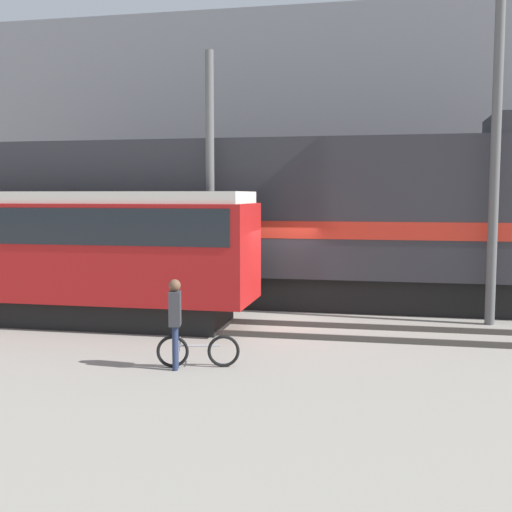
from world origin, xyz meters
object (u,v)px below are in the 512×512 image
(streetcar, at_px, (36,248))
(freight_locomotive, at_px, (273,220))
(utility_pole_left, at_px, (210,184))
(person, at_px, (175,314))
(bicycle, at_px, (198,351))
(utility_pole_center, at_px, (495,155))

(streetcar, bearing_deg, freight_locomotive, 35.09)
(streetcar, distance_m, utility_pole_left, 5.04)
(streetcar, bearing_deg, person, -36.43)
(utility_pole_left, bearing_deg, person, -81.12)
(streetcar, height_order, person, streetcar)
(freight_locomotive, bearing_deg, utility_pole_left, -125.88)
(bicycle, height_order, utility_pole_center, utility_pole_center)
(utility_pole_left, bearing_deg, freight_locomotive, 54.12)
(bicycle, bearing_deg, utility_pole_left, 103.10)
(streetcar, relative_size, utility_pole_center, 1.33)
(freight_locomotive, relative_size, person, 10.55)
(bicycle, bearing_deg, person, -148.10)
(person, bearing_deg, streetcar, 143.57)
(person, height_order, utility_pole_left, utility_pole_left)
(utility_pole_left, bearing_deg, bicycle, -76.90)
(freight_locomotive, bearing_deg, person, -93.96)
(freight_locomotive, relative_size, utility_pole_center, 2.12)
(utility_pole_left, distance_m, utility_pole_center, 7.68)
(streetcar, xyz_separation_m, bicycle, (5.59, -3.59, -1.68))
(freight_locomotive, xyz_separation_m, utility_pole_center, (6.19, -2.02, 1.80))
(bicycle, bearing_deg, streetcar, 147.26)
(freight_locomotive, distance_m, streetcar, 7.05)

